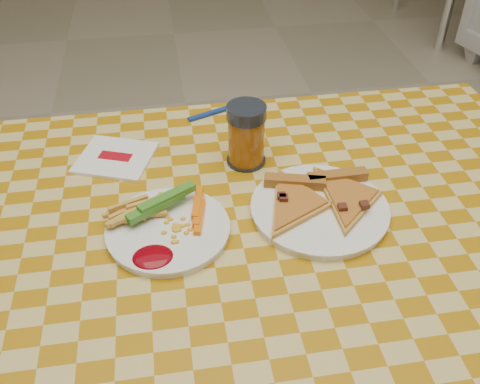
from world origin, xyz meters
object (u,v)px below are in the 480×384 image
plate_left (168,231)px  plate_right (319,210)px  table (240,264)px  drink_glass (246,135)px

plate_left → plate_right: same height
table → plate_left: size_ratio=6.21×
table → drink_glass: size_ratio=10.20×
plate_right → drink_glass: drink_glass is taller
plate_right → drink_glass: 0.21m
table → drink_glass: bearing=77.6°
table → plate_right: plate_right is taller
table → drink_glass: drink_glass is taller
table → plate_left: bearing=170.3°
plate_right → drink_glass: bearing=120.8°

